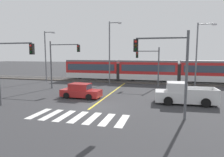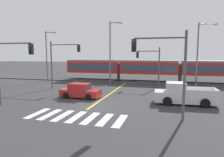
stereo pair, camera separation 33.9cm
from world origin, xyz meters
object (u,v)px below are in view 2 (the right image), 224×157
at_px(traffic_light_mid_left, 61,57).
at_px(street_lamp_east, 199,51).
at_px(sedan_crossing, 81,91).
at_px(traffic_light_near_right, 166,62).
at_px(traffic_light_far_right, 151,61).
at_px(street_lamp_west, 47,53).
at_px(traffic_light_near_left, 9,61).
at_px(light_rail_tram, 149,70).
at_px(pickup_truck, 183,95).
at_px(street_lamp_centre, 111,49).

xyz_separation_m(traffic_light_mid_left, street_lamp_east, (17.75, 6.62, 0.90)).
height_order(sedan_crossing, street_lamp_east, street_lamp_east).
bearing_deg(sedan_crossing, traffic_light_near_right, -29.05).
height_order(traffic_light_mid_left, traffic_light_far_right, traffic_light_mid_left).
distance_m(traffic_light_far_right, street_lamp_west, 17.51).
xyz_separation_m(sedan_crossing, traffic_light_near_left, (-4.45, -4.80, 3.24)).
distance_m(street_lamp_west, street_lamp_east, 23.85).
height_order(traffic_light_near_right, street_lamp_east, street_lamp_east).
relative_size(light_rail_tram, street_lamp_east, 3.15).
xyz_separation_m(pickup_truck, street_lamp_east, (2.76, 11.04, 4.22)).
height_order(street_lamp_west, street_lamp_east, street_lamp_east).
height_order(sedan_crossing, traffic_light_near_left, traffic_light_near_left).
xyz_separation_m(sedan_crossing, street_lamp_west, (-10.83, 10.74, 4.06)).
relative_size(pickup_truck, traffic_light_far_right, 0.99).
relative_size(pickup_truck, street_lamp_centre, 0.57).
bearing_deg(street_lamp_centre, pickup_truck, -47.50).
bearing_deg(street_lamp_east, traffic_light_mid_left, -159.56).
bearing_deg(traffic_light_mid_left, sedan_crossing, -43.06).
xyz_separation_m(pickup_truck, traffic_light_near_left, (-14.71, -4.80, 3.10)).
distance_m(traffic_light_near_right, traffic_light_far_right, 14.12).
xyz_separation_m(light_rail_tram, traffic_light_far_right, (0.64, -4.46, 1.56)).
xyz_separation_m(light_rail_tram, sedan_crossing, (-5.92, -13.60, -1.35)).
distance_m(light_rail_tram, street_lamp_east, 8.12).
relative_size(traffic_light_far_right, traffic_light_near_left, 0.92).
xyz_separation_m(traffic_light_far_right, traffic_light_near_left, (-11.02, -13.94, 0.33)).
distance_m(light_rail_tram, traffic_light_far_right, 4.77).
bearing_deg(traffic_light_mid_left, traffic_light_near_left, -88.20).
distance_m(light_rail_tram, traffic_light_near_left, 21.21).
relative_size(street_lamp_west, street_lamp_centre, 0.88).
xyz_separation_m(traffic_light_mid_left, traffic_light_near_left, (0.29, -9.23, -0.22)).
height_order(traffic_light_near_right, traffic_light_near_left, traffic_light_near_right).
distance_m(light_rail_tram, pickup_truck, 14.32).
relative_size(traffic_light_near_right, traffic_light_far_right, 1.11).
bearing_deg(light_rail_tram, traffic_light_mid_left, -139.31).
distance_m(traffic_light_near_left, street_lamp_east, 23.61).
xyz_separation_m(traffic_light_near_left, street_lamp_centre, (4.78, 15.64, 1.40)).
xyz_separation_m(sedan_crossing, pickup_truck, (10.25, 0.01, 0.14)).
bearing_deg(pickup_truck, street_lamp_west, 153.03).
height_order(pickup_truck, street_lamp_west, street_lamp_west).
distance_m(light_rail_tram, traffic_light_near_right, 18.72).
bearing_deg(traffic_light_near_left, traffic_light_near_right, -0.06).
distance_m(street_lamp_centre, street_lamp_east, 12.69).
distance_m(traffic_light_mid_left, street_lamp_centre, 8.25).
bearing_deg(traffic_light_far_right, light_rail_tram, 98.18).
relative_size(pickup_truck, street_lamp_east, 0.62).
relative_size(pickup_truck, traffic_light_near_right, 0.89).
xyz_separation_m(traffic_light_near_right, street_lamp_west, (-19.50, 15.55, 0.72)).
bearing_deg(traffic_light_near_left, street_lamp_west, 112.34).
xyz_separation_m(pickup_truck, traffic_light_near_right, (-1.59, -4.82, 3.20)).
relative_size(traffic_light_near_left, street_lamp_east, 0.68).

